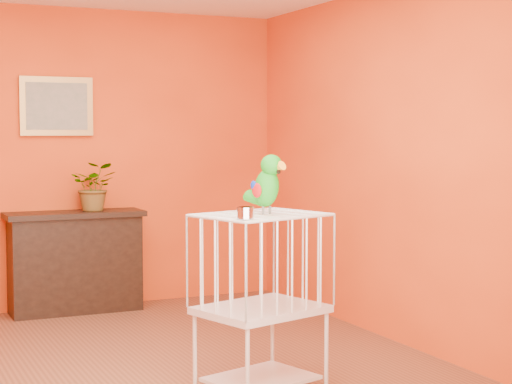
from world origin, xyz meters
name	(u,v)px	position (x,y,z in m)	size (l,w,h in m)	color
ground	(133,375)	(0.00, 0.00, 0.00)	(4.50, 4.50, 0.00)	brown
room_shell	(131,124)	(0.00, 0.00, 1.58)	(4.50, 4.50, 4.50)	#ED4F16
console_cabinet	(75,262)	(0.10, 2.05, 0.43)	(1.16, 0.42, 0.86)	black
potted_plant	(95,192)	(0.28, 2.04, 1.02)	(0.38, 0.42, 0.33)	#26722D
framed_picture	(57,106)	(0.00, 2.22, 1.75)	(0.62, 0.04, 0.50)	#B78741
birdcage	(261,300)	(0.58, -0.66, 0.55)	(0.80, 0.70, 1.05)	silver
feed_cup	(245,213)	(0.37, -0.91, 1.09)	(0.09, 0.09, 0.07)	silver
parrot	(267,184)	(0.61, -0.68, 1.23)	(0.19, 0.31, 0.35)	#59544C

